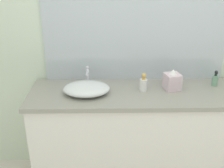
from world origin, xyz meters
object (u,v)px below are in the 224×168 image
at_px(lotion_bottle, 215,80).
at_px(tissue_box, 172,81).
at_px(sink_basin, 87,89).
at_px(soap_dispenser, 143,84).

relative_size(lotion_bottle, tissue_box, 0.78).
xyz_separation_m(sink_basin, soap_dispenser, (0.46, 0.05, 0.02)).
relative_size(soap_dispenser, lotion_bottle, 1.13).
height_order(soap_dispenser, tissue_box, tissue_box).
distance_m(sink_basin, lotion_bottle, 1.08).
bearing_deg(tissue_box, sink_basin, -174.17).
xyz_separation_m(sink_basin, lotion_bottle, (1.08, 0.14, 0.01)).
bearing_deg(sink_basin, tissue_box, 5.83).
relative_size(sink_basin, tissue_box, 2.13).
height_order(sink_basin, lotion_bottle, lotion_bottle).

